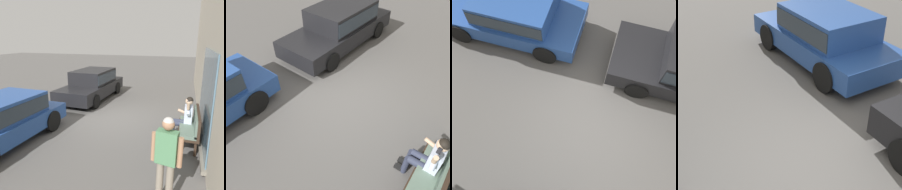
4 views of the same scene
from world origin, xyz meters
TOP-DOWN VIEW (x-y plane):
  - ground_plane at (0.00, 0.00)m, footprint 60.00×60.00m
  - parked_car_mid at (2.97, -2.33)m, footprint 4.18×1.97m

SIDE VIEW (x-z plane):
  - ground_plane at x=0.00m, z-range 0.00..0.00m
  - parked_car_mid at x=2.97m, z-range 0.07..1.45m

